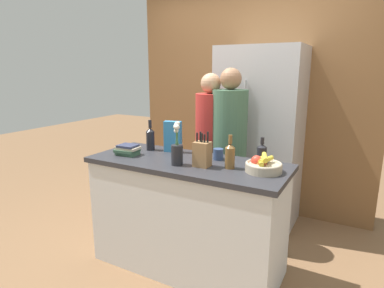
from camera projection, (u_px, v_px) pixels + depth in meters
name	position (u px, v px, depth m)	size (l,w,h in m)	color
ground_plane	(187.00, 265.00, 2.74)	(14.00, 14.00, 0.00)	brown
kitchen_island	(187.00, 215.00, 2.64)	(1.59, 0.64, 0.93)	silver
back_wall_wood	(250.00, 99.00, 3.72)	(2.79, 0.12, 2.60)	brown
refrigerator	(259.00, 137.00, 3.39)	(0.83, 0.63, 1.86)	#B7B7BC
fruit_bowl	(263.00, 165.00, 2.25)	(0.26, 0.26, 0.12)	tan
knife_block	(202.00, 154.00, 2.37)	(0.12, 0.10, 0.26)	olive
flower_vase	(177.00, 150.00, 2.40)	(0.09, 0.09, 0.33)	#232328
cereal_box	(173.00, 137.00, 2.79)	(0.16, 0.09, 0.27)	teal
coffee_mug	(218.00, 154.00, 2.56)	(0.08, 0.11, 0.09)	#334770
book_stack	(128.00, 150.00, 2.70)	(0.21, 0.16, 0.09)	#3D6047
bottle_oil	(150.00, 138.00, 2.86)	(0.07, 0.07, 0.27)	black
bottle_vinegar	(262.00, 153.00, 2.45)	(0.07, 0.07, 0.21)	black
bottle_wine	(230.00, 155.00, 2.32)	(0.07, 0.07, 0.25)	brown
person_at_sink	(210.00, 146.00, 3.07)	(0.28, 0.28, 1.60)	#383842
person_in_blue	(229.00, 147.00, 2.97)	(0.32, 0.32, 1.65)	#383842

